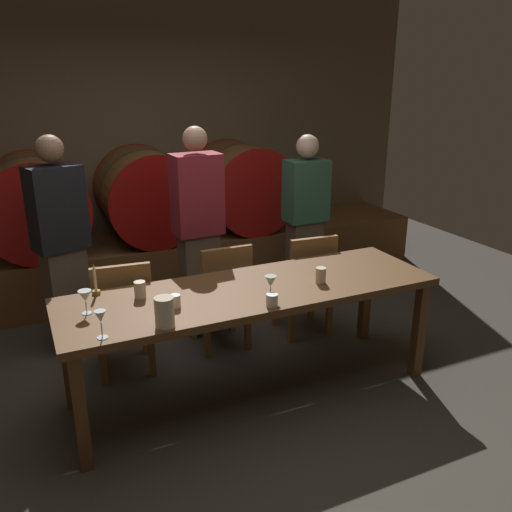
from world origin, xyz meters
TOP-DOWN VIEW (x-y plane):
  - ground_plane at (0.00, 0.00)m, footprint 8.43×8.43m
  - back_wall at (0.00, 2.61)m, footprint 6.48×0.24m
  - barrel_shelf at (0.00, 2.06)m, footprint 5.84×0.90m
  - wine_barrel_left at (-1.02, 2.06)m, footprint 0.90×0.90m
  - wine_barrel_center at (-0.00, 2.06)m, footprint 0.90×0.90m
  - wine_barrel_right at (1.01, 2.06)m, footprint 0.90×0.90m
  - dining_table at (0.15, -0.13)m, footprint 2.48×0.76m
  - chair_left at (-0.59, 0.46)m, footprint 0.44×0.44m
  - chair_center at (0.19, 0.51)m, footprint 0.40×0.40m
  - chair_right at (0.91, 0.46)m, footprint 0.43×0.43m
  - guest_left at (-0.90, 1.05)m, footprint 0.44×0.34m
  - guest_center at (0.14, 0.90)m, footprint 0.39×0.26m
  - guest_right at (1.24, 1.08)m, footprint 0.38×0.24m
  - candle_center at (-0.79, 0.20)m, footprint 0.05×0.05m
  - pitcher at (-0.52, -0.44)m, footprint 0.11×0.11m
  - wine_glass_left at (-0.88, -0.08)m, footprint 0.08×0.08m
  - wine_glass_center at (-0.85, -0.42)m, footprint 0.06×0.06m
  - wine_glass_right at (0.19, -0.32)m, footprint 0.07×0.07m
  - cup_far_left at (-0.55, 0.02)m, footprint 0.07×0.07m
  - cup_center_left at (-0.39, -0.21)m, footprint 0.06×0.06m
  - cup_center_right at (0.14, -0.44)m, footprint 0.07×0.07m
  - cup_far_right at (0.61, -0.23)m, footprint 0.07×0.07m

SIDE VIEW (x-z plane):
  - ground_plane at x=0.00m, z-range 0.00..0.00m
  - barrel_shelf at x=0.00m, z-range 0.00..0.52m
  - chair_left at x=-0.59m, z-range 0.05..0.93m
  - chair_center at x=0.19m, z-range 0.05..0.93m
  - chair_right at x=0.91m, z-range 0.05..0.93m
  - dining_table at x=0.15m, z-range 0.31..1.08m
  - cup_center_right at x=0.14m, z-range 0.77..0.84m
  - cup_center_left at x=-0.39m, z-range 0.77..0.85m
  - guest_right at x=1.24m, z-range 0.02..1.60m
  - cup_far_right at x=0.61m, z-range 0.77..0.87m
  - cup_far_left at x=-0.55m, z-range 0.77..0.87m
  - candle_center at x=-0.79m, z-range 0.72..0.93m
  - pitcher at x=-0.52m, z-range 0.77..0.94m
  - guest_left at x=-0.90m, z-range 0.02..1.70m
  - wine_glass_right at x=0.19m, z-range 0.80..0.95m
  - wine_glass_left at x=-0.88m, z-range 0.80..0.95m
  - guest_center at x=0.14m, z-range 0.02..1.74m
  - wine_glass_center at x=-0.85m, z-range 0.81..0.96m
  - wine_barrel_left at x=-1.02m, z-range 0.51..1.41m
  - wine_barrel_center at x=0.00m, z-range 0.51..1.41m
  - wine_barrel_right at x=1.01m, z-range 0.51..1.41m
  - back_wall at x=0.00m, z-range 0.00..2.95m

